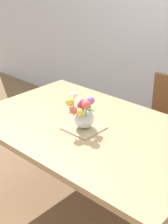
# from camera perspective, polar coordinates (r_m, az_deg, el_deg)

# --- Properties ---
(ground_plane) EXTENTS (12.00, 12.00, 0.00)m
(ground_plane) POSITION_cam_1_polar(r_m,az_deg,el_deg) (2.61, 0.97, -17.70)
(ground_plane) COLOR brown
(dining_table) EXTENTS (1.60, 1.02, 0.77)m
(dining_table) POSITION_cam_1_polar(r_m,az_deg,el_deg) (2.20, 1.10, -4.58)
(dining_table) COLOR tan
(dining_table) RESTS_ON ground_plane
(chair_far) EXTENTS (0.42, 0.42, 0.90)m
(chair_far) POSITION_cam_1_polar(r_m,az_deg,el_deg) (2.85, 14.34, -1.85)
(chair_far) COLOR brown
(chair_far) RESTS_ON ground_plane
(placemat) EXTENTS (0.22, 0.22, 0.01)m
(placemat) POSITION_cam_1_polar(r_m,az_deg,el_deg) (2.13, 0.00, -2.82)
(placemat) COLOR tan
(placemat) RESTS_ON dining_table
(flower_vase) EXTENTS (0.20, 0.18, 0.24)m
(flower_vase) POSITION_cam_1_polar(r_m,az_deg,el_deg) (2.07, -0.23, -0.32)
(flower_vase) COLOR silver
(flower_vase) RESTS_ON placemat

